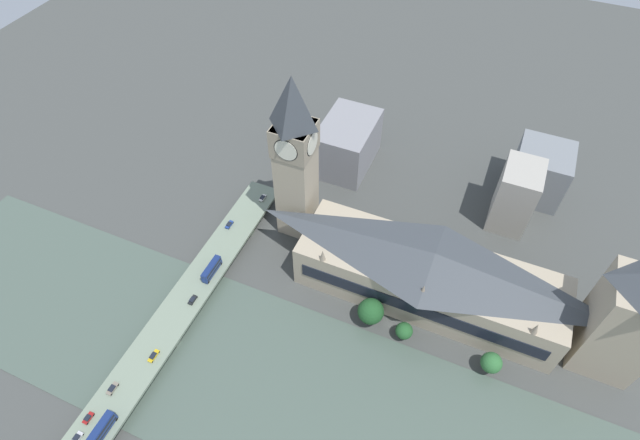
% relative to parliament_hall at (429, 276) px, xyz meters
% --- Properties ---
extents(ground_plane, '(600.00, 600.00, 0.00)m').
position_rel_parliament_hall_xyz_m(ground_plane, '(-17.13, 8.00, -13.11)').
color(ground_plane, '#424442').
extents(river_water, '(63.76, 360.00, 0.30)m').
position_rel_parliament_hall_xyz_m(river_water, '(-55.01, 8.00, -12.96)').
color(river_water, '#47564C').
rests_on(river_water, ground_plane).
extents(parliament_hall, '(28.71, 96.53, 26.41)m').
position_rel_parliament_hall_xyz_m(parliament_hall, '(0.00, 0.00, 0.00)').
color(parliament_hall, tan).
rests_on(parliament_hall, ground_plane).
extents(clock_tower, '(14.55, 14.55, 74.08)m').
position_rel_parliament_hall_xyz_m(clock_tower, '(12.91, 58.92, 26.09)').
color(clock_tower, tan).
rests_on(clock_tower, ground_plane).
extents(victoria_tower, '(19.81, 19.81, 54.19)m').
position_rel_parliament_hall_xyz_m(victoria_tower, '(0.06, -62.17, 11.99)').
color(victoria_tower, tan).
rests_on(victoria_tower, ground_plane).
extents(road_bridge, '(159.53, 14.08, 4.91)m').
position_rel_parliament_hall_xyz_m(road_bridge, '(-55.01, 80.61, -9.12)').
color(road_bridge, '#5D6A59').
rests_on(road_bridge, ground_plane).
extents(double_decker_bus_lead, '(10.88, 2.62, 4.95)m').
position_rel_parliament_hall_xyz_m(double_decker_bus_lead, '(-90.41, 76.94, -5.47)').
color(double_decker_bus_lead, navy).
rests_on(double_decker_bus_lead, road_bridge).
extents(double_decker_bus_mid, '(11.11, 2.52, 4.71)m').
position_rel_parliament_hall_xyz_m(double_decker_bus_mid, '(-25.73, 77.54, -5.61)').
color(double_decker_bus_mid, navy).
rests_on(double_decker_bus_mid, road_bridge).
extents(car_northbound_lead, '(4.30, 1.81, 1.40)m').
position_rel_parliament_hall_xyz_m(car_northbound_lead, '(-2.33, 83.62, -7.49)').
color(car_northbound_lead, navy).
rests_on(car_northbound_lead, road_bridge).
extents(car_northbound_mid, '(4.09, 1.79, 1.32)m').
position_rel_parliament_hall_xyz_m(car_northbound_mid, '(-39.47, 77.68, -7.54)').
color(car_northbound_mid, black).
rests_on(car_northbound_mid, road_bridge).
extents(car_northbound_tail, '(3.81, 1.78, 1.42)m').
position_rel_parliament_hall_xyz_m(car_northbound_tail, '(-89.03, 84.11, -7.49)').
color(car_northbound_tail, maroon).
rests_on(car_northbound_tail, road_bridge).
extents(car_southbound_lead, '(4.45, 1.87, 1.34)m').
position_rel_parliament_hall_xyz_m(car_southbound_lead, '(-78.36, 83.26, -7.51)').
color(car_southbound_lead, slate).
rests_on(car_southbound_lead, road_bridge).
extents(car_southbound_mid, '(4.79, 1.77, 1.33)m').
position_rel_parliament_hall_xyz_m(car_southbound_mid, '(-63.61, 77.75, -7.54)').
color(car_southbound_mid, gold).
rests_on(car_southbound_mid, road_bridge).
extents(car_southbound_tail, '(3.82, 1.93, 1.43)m').
position_rel_parliament_hall_xyz_m(car_southbound_tail, '(-95.12, 83.21, -7.51)').
color(car_southbound_tail, silver).
rests_on(car_southbound_tail, road_bridge).
extents(car_southbound_extra, '(4.14, 1.86, 1.24)m').
position_rel_parliament_hall_xyz_m(car_southbound_extra, '(16.93, 77.98, -7.57)').
color(car_southbound_extra, silver).
rests_on(car_southbound_extra, road_bridge).
extents(city_block_west, '(20.35, 15.22, 29.21)m').
position_rel_parliament_hall_xyz_m(city_block_west, '(51.94, -22.35, 1.49)').
color(city_block_west, '#A39E93').
rests_on(city_block_west, ground_plane).
extents(city_block_center, '(23.85, 22.62, 23.70)m').
position_rel_parliament_hall_xyz_m(city_block_center, '(73.85, -30.24, -1.26)').
color(city_block_center, slate).
rests_on(city_block_center, ground_plane).
extents(city_block_east, '(33.28, 22.75, 23.40)m').
position_rel_parliament_hall_xyz_m(city_block_east, '(58.37, 54.50, -1.41)').
color(city_block_east, gray).
rests_on(city_block_east, ground_plane).
extents(tree_embankment_near, '(9.58, 9.58, 12.28)m').
position_rel_parliament_hall_xyz_m(tree_embankment_near, '(-19.17, 15.29, -5.63)').
color(tree_embankment_near, brown).
rests_on(tree_embankment_near, ground_plane).
extents(tree_embankment_mid, '(6.23, 6.23, 7.86)m').
position_rel_parliament_hall_xyz_m(tree_embankment_mid, '(-20.35, 2.15, -8.38)').
color(tree_embankment_mid, brown).
rests_on(tree_embankment_mid, ground_plane).
extents(tree_embankment_far, '(7.20, 7.20, 9.94)m').
position_rel_parliament_hall_xyz_m(tree_embankment_far, '(-21.13, -28.32, -6.79)').
color(tree_embankment_far, brown).
rests_on(tree_embankment_far, ground_plane).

